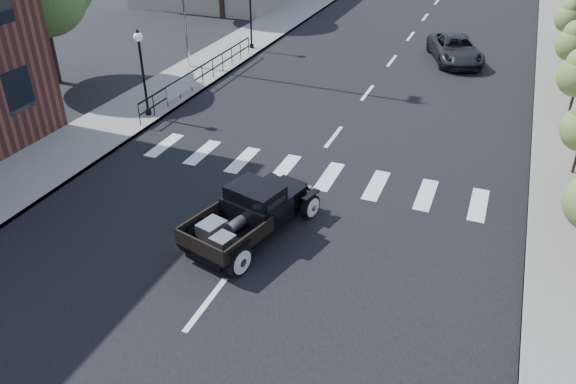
% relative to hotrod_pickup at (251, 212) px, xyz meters
% --- Properties ---
extents(ground, '(120.00, 120.00, 0.00)m').
position_rel_hotrod_pickup_xyz_m(ground, '(0.19, -0.02, -0.76)').
color(ground, black).
rests_on(ground, ground).
extents(road, '(14.00, 80.00, 0.02)m').
position_rel_hotrod_pickup_xyz_m(road, '(0.19, 14.98, -0.75)').
color(road, black).
rests_on(road, ground).
extents(road_markings, '(12.00, 60.00, 0.06)m').
position_rel_hotrod_pickup_xyz_m(road_markings, '(0.19, 9.98, -0.76)').
color(road_markings, silver).
rests_on(road_markings, ground).
extents(sidewalk_left, '(3.00, 80.00, 0.15)m').
position_rel_hotrod_pickup_xyz_m(sidewalk_left, '(-8.31, 14.98, -0.69)').
color(sidewalk_left, gray).
rests_on(sidewalk_left, ground).
extents(sidewalk_right, '(3.00, 80.00, 0.15)m').
position_rel_hotrod_pickup_xyz_m(sidewalk_right, '(8.69, 14.98, -0.69)').
color(sidewalk_right, gray).
rests_on(sidewalk_right, ground).
extents(railing, '(0.08, 10.00, 1.00)m').
position_rel_hotrod_pickup_xyz_m(railing, '(-7.11, 9.98, -0.11)').
color(railing, black).
rests_on(railing, sidewalk_left).
extents(banner, '(0.04, 2.20, 0.60)m').
position_rel_hotrod_pickup_xyz_m(banner, '(-7.03, 7.98, -0.31)').
color(banner, silver).
rests_on(banner, sidewalk_left).
extents(lamp_post_b, '(0.36, 0.36, 3.47)m').
position_rel_hotrod_pickup_xyz_m(lamp_post_b, '(-7.41, 5.98, 1.12)').
color(lamp_post_b, black).
rests_on(lamp_post_b, sidewalk_left).
extents(lamp_post_c, '(0.36, 0.36, 3.47)m').
position_rel_hotrod_pickup_xyz_m(lamp_post_c, '(-7.41, 15.98, 1.12)').
color(lamp_post_c, black).
rests_on(lamp_post_c, sidewalk_left).
extents(small_tree_d, '(1.58, 1.58, 2.64)m').
position_rel_hotrod_pickup_xyz_m(small_tree_d, '(8.49, 16.90, 0.71)').
color(small_tree_d, olive).
rests_on(small_tree_d, sidewalk_right).
extents(small_tree_e, '(1.55, 1.55, 2.59)m').
position_rel_hotrod_pickup_xyz_m(small_tree_e, '(8.49, 22.28, 0.68)').
color(small_tree_e, olive).
rests_on(small_tree_e, sidewalk_right).
extents(hotrod_pickup, '(3.10, 4.78, 1.53)m').
position_rel_hotrod_pickup_xyz_m(hotrod_pickup, '(0.00, 0.00, 0.00)').
color(hotrod_pickup, black).
rests_on(hotrod_pickup, ground).
extents(second_car, '(3.65, 5.10, 1.29)m').
position_rel_hotrod_pickup_xyz_m(second_car, '(3.19, 18.09, -0.12)').
color(second_car, black).
rests_on(second_car, ground).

